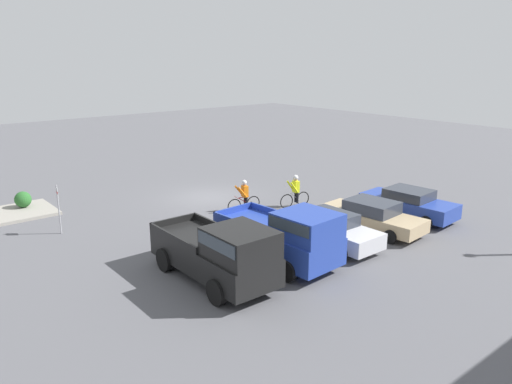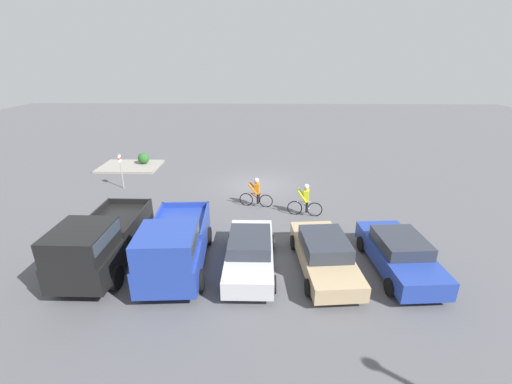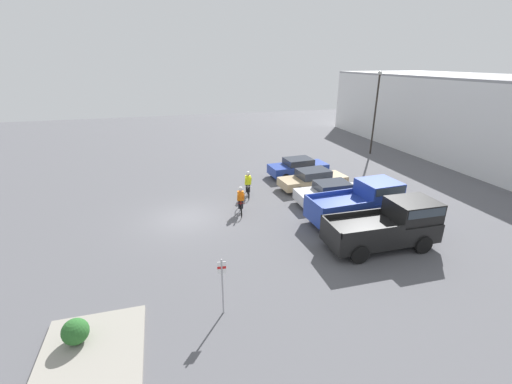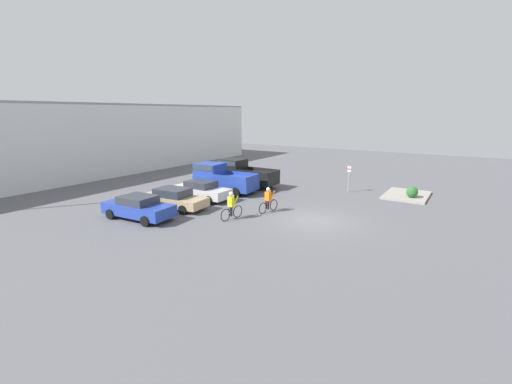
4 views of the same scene
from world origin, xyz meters
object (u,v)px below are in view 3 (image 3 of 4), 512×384
pickup_truck_1 (391,224)px  lamppost (376,107)px  pickup_truck_0 (361,202)px  sedan_2 (332,193)px  cyclist_1 (248,183)px  sedan_0 (298,167)px  cyclist_0 (241,200)px  fire_lane_sign (222,281)px  sedan_1 (313,179)px  shrub (75,332)px

pickup_truck_1 → lamppost: size_ratio=0.71×
pickup_truck_0 → sedan_2: bearing=-173.3°
cyclist_1 → lamppost: size_ratio=0.23×
sedan_0 → lamppost: size_ratio=0.61×
cyclist_0 → fire_lane_sign: bearing=-17.3°
cyclist_0 → cyclist_1: 2.73m
cyclist_0 → sedan_1: bearing=114.7°
cyclist_0 → sedan_2: bearing=88.8°
sedan_0 → cyclist_0: size_ratio=2.54×
pickup_truck_0 → fire_lane_sign: size_ratio=2.34×
sedan_0 → sedan_1: (2.80, -0.02, -0.04)m
sedan_2 → fire_lane_sign: size_ratio=2.05×
sedan_2 → cyclist_0: size_ratio=2.51×
sedan_2 → shrub: bearing=-57.3°
fire_lane_sign → shrub: 4.78m
sedan_0 → lamppost: (-4.53, 9.36, 3.67)m
sedan_2 → lamppost: 14.28m
sedan_0 → sedan_1: bearing=-0.4°
sedan_2 → sedan_1: bearing=-179.9°
sedan_1 → fire_lane_sign: bearing=-37.5°
sedan_1 → sedan_2: bearing=0.1°
sedan_1 → cyclist_1: cyclist_1 is taller
sedan_1 → shrub: size_ratio=5.98×
sedan_1 → sedan_2: 2.80m
fire_lane_sign → lamppost: lamppost is taller
shrub → sedan_2: bearing=122.7°
shrub → pickup_truck_0: bearing=112.8°
sedan_1 → shrub: sedan_1 is taller
sedan_2 → cyclist_1: 5.43m
pickup_truck_0 → fire_lane_sign: pickup_truck_0 is taller
sedan_0 → pickup_truck_0: 8.39m
sedan_1 → fire_lane_sign: 13.80m
cyclist_1 → fire_lane_sign: 11.38m
pickup_truck_0 → lamppost: (-12.90, 9.05, 3.24)m
pickup_truck_0 → pickup_truck_1: bearing=-3.0°
pickup_truck_1 → lamppost: lamppost is taller
cyclist_0 → lamppost: (-10.00, 15.20, 3.57)m
cyclist_0 → cyclist_1: (-2.50, 1.08, 0.05)m
sedan_0 → cyclist_1: (2.97, -4.76, 0.15)m
fire_lane_sign → lamppost: (-18.27, 17.77, 3.05)m
cyclist_1 → fire_lane_sign: fire_lane_sign is taller
lamppost → fire_lane_sign: bearing=-44.2°
sedan_1 → pickup_truck_0: 5.60m
sedan_0 → cyclist_0: (5.47, -5.84, 0.10)m
cyclist_1 → lamppost: bearing=118.0°
cyclist_0 → cyclist_1: bearing=156.7°
sedan_1 → cyclist_1: bearing=-88.0°
sedan_1 → cyclist_1: (0.17, -4.74, 0.19)m
pickup_truck_0 → shrub: (5.63, -13.42, -0.59)m
lamppost → shrub: (18.54, -22.47, -3.83)m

